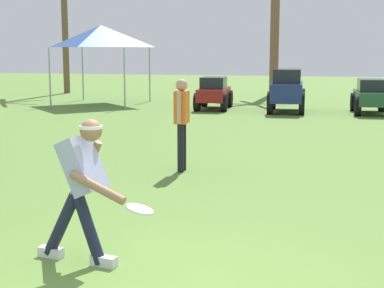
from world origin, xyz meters
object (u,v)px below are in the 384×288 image
Objects in this scene: teammate_near_sideline at (182,116)px; parked_car_slot_c at (371,96)px; frisbee_in_flight at (140,209)px; event_tent at (101,36)px; parked_car_slot_b at (287,89)px; parked_car_slot_a at (214,93)px; frisbee_thrower at (82,183)px; palm_tree_left_of_centre at (275,11)px.

teammate_near_sideline reaches higher than parked_car_slot_c.
event_tent is (-6.87, 15.83, 1.83)m from frisbee_in_flight.
frisbee_in_flight is 14.64m from parked_car_slot_b.
parked_car_slot_b reaches higher than parked_car_slot_c.
parked_car_slot_b is (0.94, 9.91, -0.20)m from teammate_near_sideline.
parked_car_slot_a is 5.13m from parked_car_slot_c.
teammate_near_sideline reaches higher than frisbee_thrower.
parked_car_slot_a is at bearing -11.47° from event_tent.
frisbee_thrower is 0.63× the size of parked_car_slot_c.
parked_car_slot_b is 7.71m from palm_tree_left_of_centre.
parked_car_slot_b is 0.81× the size of event_tent.
event_tent reaches higher than frisbee_thrower.
frisbee_thrower is at bearing 154.65° from frisbee_in_flight.
parked_car_slot_b is at bearing -80.49° from palm_tree_left_of_centre.
teammate_near_sideline is 10.31m from parked_car_slot_a.
palm_tree_left_of_centre reaches higher than frisbee_thrower.
frisbee_thrower is 0.63× the size of parked_car_slot_a.
teammate_near_sideline reaches higher than parked_car_slot_a.
parked_car_slot_b is at bearing 89.74° from frisbee_in_flight.
palm_tree_left_of_centre reaches higher than parked_car_slot_a.
parked_car_slot_a is 0.76× the size of event_tent.
teammate_near_sideline reaches higher than parked_car_slot_b.
parked_car_slot_c is at bearing -2.10° from parked_car_slot_a.
event_tent is at bearing -134.59° from palm_tree_left_of_centre.
event_tent reaches higher than frisbee_in_flight.
frisbee_thrower is 0.59× the size of parked_car_slot_b.
parked_car_slot_b is at bearing -6.45° from parked_car_slot_a.
parked_car_slot_c is (3.56, 10.00, -0.38)m from teammate_near_sideline.
parked_car_slot_c is 9.82m from event_tent.
palm_tree_left_of_centre is at bearing 99.51° from parked_car_slot_b.
frisbee_thrower is 16.78m from event_tent.
parked_car_slot_c is at bearing 2.04° from parked_car_slot_b.
parked_car_slot_c is at bearing -6.50° from event_tent.
teammate_near_sideline is 0.65× the size of parked_car_slot_b.
frisbee_in_flight is (0.68, -0.32, -0.13)m from frisbee_thrower.
event_tent is at bearing 170.32° from parked_car_slot_b.
frisbee_thrower is at bearing -68.24° from event_tent.
palm_tree_left_of_centre is (-0.43, 21.35, 2.89)m from frisbee_thrower.
parked_car_slot_b is at bearing 87.00° from frisbee_thrower.
parked_car_slot_a is at bearing -101.05° from palm_tree_left_of_centre.
frisbee_thrower is 14.71m from parked_car_slot_a.
teammate_near_sideline is at bearing 92.41° from frisbee_thrower.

